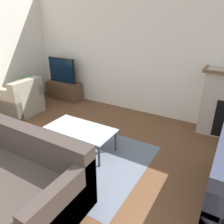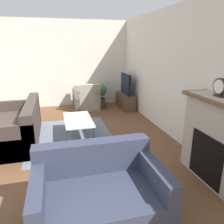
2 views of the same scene
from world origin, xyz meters
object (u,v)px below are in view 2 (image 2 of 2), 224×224
Objects in this scene: potted_plant at (101,93)px; mantel_clock at (221,87)px; tv at (126,84)px; couch_sectional at (16,128)px; armchair_by_window at (86,100)px; couch_loveseat at (99,196)px; coffee_table at (78,121)px.

mantel_clock is (4.32, 0.78, 0.94)m from potted_plant.
couch_sectional is (1.83, -2.97, -0.49)m from tv.
tv is 3.52m from couch_sectional.
armchair_by_window is 3.15× the size of mantel_clock.
couch_sectional is 3.85m from mantel_clock.
couch_loveseat is 1.24× the size of coffee_table.
coffee_table is at bearing 76.44° from armchair_by_window.
mantel_clock is at bearing 106.56° from armchair_by_window.
couch_loveseat is (4.37, -1.74, -0.49)m from tv.
coffee_table is 2.88m from mantel_clock.
couch_loveseat reaches higher than potted_plant.
armchair_by_window is at bearing -162.85° from mantel_clock.
couch_loveseat is 4.85m from potted_plant.
couch_sectional is at bearing -93.33° from coffee_table.
couch_sectional is 2.59× the size of potted_plant.
potted_plant is 2.87× the size of mantel_clock.
couch_sectional is at bearing -45.59° from potted_plant.
tv is at bearing 62.51° from potted_plant.
potted_plant is at bearing 156.65° from coffee_table.
tv is at bearing -179.10° from mantel_clock.
potted_plant is at bearing 77.81° from couch_loveseat.
tv is 0.88m from potted_plant.
mantel_clock reaches higher than tv.
potted_plant is (-0.37, -0.72, -0.34)m from tv.
couch_loveseat is at bearing 82.85° from armchair_by_window.
couch_loveseat is 2.15m from mantel_clock.
mantel_clock reaches higher than armchair_by_window.
armchair_by_window is at bearing -99.20° from tv.
potted_plant is at bearing -169.78° from mantel_clock.
tv is at bearing 138.27° from coffee_table.
mantel_clock is at bearing 0.90° from tv.
armchair_by_window is 4.46m from mantel_clock.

